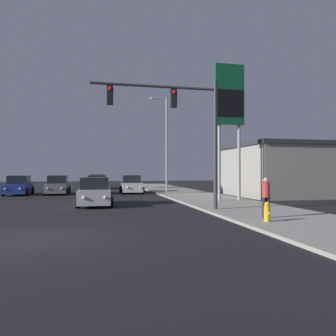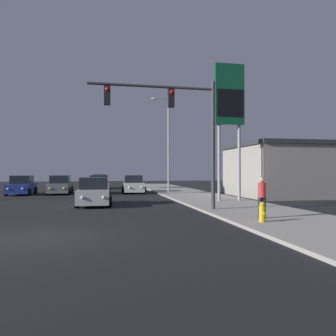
# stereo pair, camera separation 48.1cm
# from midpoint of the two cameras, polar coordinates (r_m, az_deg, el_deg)

# --- Properties ---
(ground_plane) EXTENTS (120.00, 120.00, 0.00)m
(ground_plane) POSITION_cam_midpoint_polar(r_m,az_deg,el_deg) (10.92, -22.68, -11.28)
(ground_plane) COLOR black
(sidewalk_right) EXTENTS (5.00, 60.00, 0.12)m
(sidewalk_right) POSITION_cam_midpoint_polar(r_m,az_deg,el_deg) (22.02, 7.80, -5.74)
(sidewalk_right) COLOR #9E998E
(sidewalk_right) RESTS_ON ground
(building_gas_station) EXTENTS (10.30, 8.30, 4.30)m
(building_gas_station) POSITION_cam_midpoint_polar(r_m,az_deg,el_deg) (29.38, 20.74, -0.32)
(building_gas_station) COLOR gray
(building_gas_station) RESTS_ON ground
(car_white) EXTENTS (2.04, 4.34, 1.68)m
(car_white) POSITION_cam_midpoint_polar(r_m,az_deg,el_deg) (31.03, -6.84, -2.96)
(car_white) COLOR silver
(car_white) RESTS_ON ground
(car_grey) EXTENTS (2.04, 4.31, 1.68)m
(car_grey) POSITION_cam_midpoint_polar(r_m,az_deg,el_deg) (30.99, -19.09, -2.93)
(car_grey) COLOR slate
(car_grey) RESTS_ON ground
(car_tan) EXTENTS (2.04, 4.31, 1.68)m
(car_tan) POSITION_cam_midpoint_polar(r_m,az_deg,el_deg) (30.77, -12.75, -2.96)
(car_tan) COLOR tan
(car_tan) RESTS_ON ground
(car_blue) EXTENTS (2.04, 4.32, 1.68)m
(car_blue) POSITION_cam_midpoint_polar(r_m,az_deg,el_deg) (31.34, -24.96, -2.88)
(car_blue) COLOR navy
(car_blue) RESTS_ON ground
(car_silver) EXTENTS (2.04, 4.33, 1.68)m
(car_silver) POSITION_cam_midpoint_polar(r_m,az_deg,el_deg) (20.17, -13.31, -4.21)
(car_silver) COLOR #B7B7BC
(car_silver) RESTS_ON ground
(car_green) EXTENTS (2.04, 4.31, 1.68)m
(car_green) POSITION_cam_midpoint_polar(r_m,az_deg,el_deg) (40.00, -12.69, -2.42)
(car_green) COLOR #195933
(car_green) RESTS_ON ground
(traffic_light_mast) EXTENTS (6.35, 0.36, 6.50)m
(traffic_light_mast) POSITION_cam_midpoint_polar(r_m,az_deg,el_deg) (16.52, 1.63, 8.59)
(traffic_light_mast) COLOR #38383D
(traffic_light_mast) RESTS_ON sidewalk_right
(street_lamp) EXTENTS (1.74, 0.24, 9.00)m
(street_lamp) POSITION_cam_midpoint_polar(r_m,az_deg,el_deg) (31.23, -0.94, 5.06)
(street_lamp) COLOR #99999E
(street_lamp) RESTS_ON sidewalk_right
(gas_station_sign) EXTENTS (2.00, 0.42, 9.00)m
(gas_station_sign) POSITION_cam_midpoint_polar(r_m,az_deg,el_deg) (22.41, 9.98, 11.21)
(gas_station_sign) COLOR #99999E
(gas_station_sign) RESTS_ON sidewalk_right
(fire_hydrant) EXTENTS (0.24, 0.34, 0.76)m
(fire_hydrant) POSITION_cam_midpoint_polar(r_m,az_deg,el_deg) (13.10, 15.88, -7.36)
(fire_hydrant) COLOR gold
(fire_hydrant) RESTS_ON sidewalk_right
(pedestrian_on_sidewalk) EXTENTS (0.34, 0.32, 1.67)m
(pedestrian_on_sidewalk) POSITION_cam_midpoint_polar(r_m,az_deg,el_deg) (14.01, 15.75, -4.67)
(pedestrian_on_sidewalk) COLOR #23232D
(pedestrian_on_sidewalk) RESTS_ON sidewalk_right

